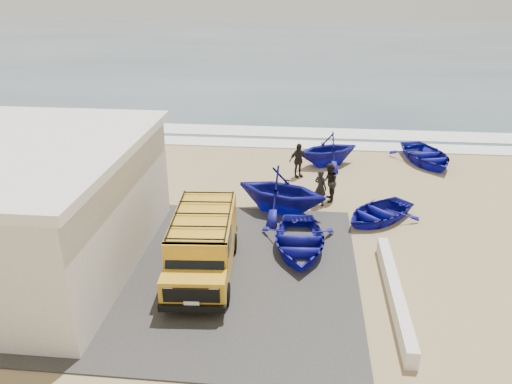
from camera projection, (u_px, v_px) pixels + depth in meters
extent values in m
plane|color=tan|center=(245.00, 244.00, 18.57)|extent=(160.00, 160.00, 0.00)
cube|color=#383633|center=(179.00, 269.00, 16.92)|extent=(12.00, 10.00, 0.05)
cube|color=#385166|center=(294.00, 46.00, 69.61)|extent=(180.00, 88.00, 0.01)
cube|color=white|center=(269.00, 144.00, 29.49)|extent=(180.00, 1.60, 0.06)
cube|color=white|center=(272.00, 132.00, 31.78)|extent=(180.00, 2.20, 0.04)
cube|color=silver|center=(14.00, 210.00, 16.64)|extent=(8.00, 9.00, 4.00)
cube|color=silver|center=(1.00, 149.00, 15.78)|extent=(8.40, 9.40, 0.30)
cube|color=black|center=(141.00, 181.00, 17.40)|extent=(0.08, 0.70, 0.90)
cube|color=silver|center=(395.00, 293.00, 15.26)|extent=(0.35, 6.00, 0.55)
cube|color=gold|center=(204.00, 237.00, 16.61)|extent=(2.18, 4.04, 1.66)
cube|color=gold|center=(194.00, 289.00, 14.55)|extent=(1.97, 1.03, 0.90)
cube|color=black|center=(195.00, 256.00, 14.66)|extent=(1.77, 0.46, 0.72)
cube|color=black|center=(191.00, 295.00, 14.08)|extent=(1.62, 0.19, 0.45)
cube|color=black|center=(192.00, 308.00, 14.23)|extent=(1.95, 0.28, 0.22)
cube|color=black|center=(202.00, 214.00, 16.20)|extent=(2.06, 3.73, 0.06)
cylinder|color=black|center=(167.00, 293.00, 15.13)|extent=(0.27, 0.72, 0.70)
cylinder|color=black|center=(184.00, 242.00, 17.98)|extent=(0.27, 0.72, 0.70)
cylinder|color=black|center=(226.00, 294.00, 15.08)|extent=(0.27, 0.72, 0.70)
cylinder|color=black|center=(233.00, 243.00, 17.93)|extent=(0.27, 0.72, 0.70)
imported|color=#13149A|center=(299.00, 241.00, 17.98)|extent=(2.99, 4.04, 0.81)
imported|color=#13149A|center=(378.00, 212.00, 20.22)|extent=(4.15, 4.12, 0.71)
imported|color=#13149A|center=(281.00, 190.00, 20.66)|extent=(4.71, 4.38, 2.02)
imported|color=#13149A|center=(328.00, 149.00, 25.92)|extent=(4.31, 4.12, 1.77)
imported|color=#13149A|center=(426.00, 155.00, 26.38)|extent=(3.94, 4.78, 0.86)
imported|color=black|center=(320.00, 187.00, 21.44)|extent=(0.70, 0.65, 1.62)
imported|color=black|center=(329.00, 183.00, 21.76)|extent=(0.70, 0.87, 1.74)
imported|color=black|center=(298.00, 160.00, 24.41)|extent=(1.07, 0.91, 1.72)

